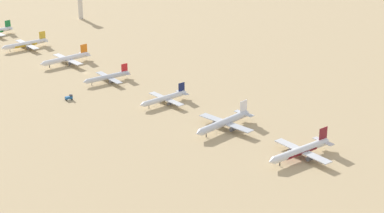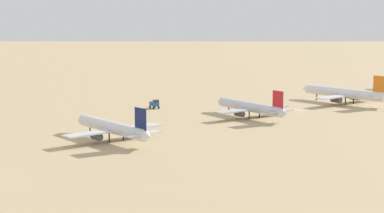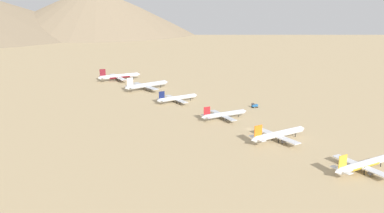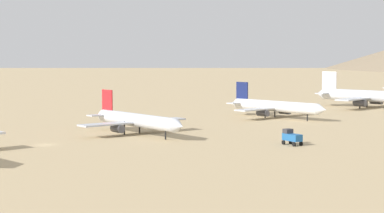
% 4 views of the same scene
% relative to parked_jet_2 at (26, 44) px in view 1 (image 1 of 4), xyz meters
% --- Properties ---
extents(ground_plane, '(2567.63, 2567.63, 0.00)m').
position_rel_parked_jet_2_xyz_m(ground_plane, '(-4.13, 93.74, -4.39)').
color(ground_plane, tan).
extents(parked_jet_2, '(45.71, 37.07, 13.19)m').
position_rel_parked_jet_2_xyz_m(parked_jet_2, '(0.00, 0.00, 0.00)').
color(parked_jet_2, white).
rests_on(parked_jet_2, ground).
extents(parked_jet_3, '(47.78, 38.70, 13.82)m').
position_rel_parked_jet_2_xyz_m(parked_jet_3, '(-4.35, 63.07, 0.26)').
color(parked_jet_3, white).
rests_on(parked_jet_3, ground).
extents(parked_jet_4, '(41.34, 33.63, 11.92)m').
position_rel_parked_jet_2_xyz_m(parked_jet_4, '(-5.14, 123.17, -0.38)').
color(parked_jet_4, silver).
rests_on(parked_jet_4, ground).
extents(parked_jet_5, '(42.01, 34.02, 12.15)m').
position_rel_parked_jet_2_xyz_m(parked_jet_5, '(-9.56, 188.31, -0.30)').
color(parked_jet_5, silver).
rests_on(parked_jet_5, ground).
extents(parked_jet_6, '(51.10, 41.61, 14.73)m').
position_rel_parked_jet_2_xyz_m(parked_jet_6, '(-10.09, 249.09, 0.57)').
color(parked_jet_6, silver).
rests_on(parked_jet_6, ground).
extents(parked_jet_7, '(50.30, 40.85, 14.51)m').
position_rel_parked_jet_2_xyz_m(parked_jet_7, '(-14.81, 308.75, 0.44)').
color(parked_jet_7, silver).
rests_on(parked_jet_7, ground).
extents(service_truck, '(5.55, 3.57, 3.90)m').
position_rel_parked_jet_2_xyz_m(service_truck, '(37.90, 138.05, -2.31)').
color(service_truck, '#1E5999').
rests_on(service_truck, ground).
extents(control_tower, '(7.20, 7.20, 26.72)m').
position_rel_parked_jet_2_xyz_m(control_tower, '(-96.94, -64.10, 10.64)').
color(control_tower, beige).
rests_on(control_tower, ground).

